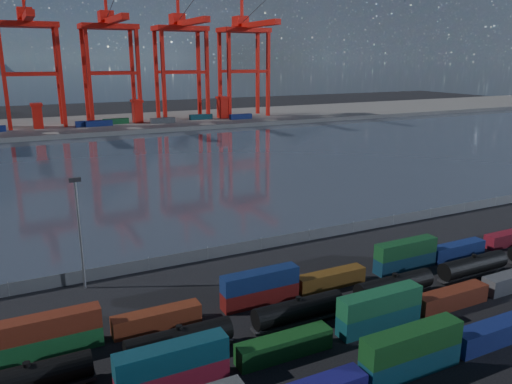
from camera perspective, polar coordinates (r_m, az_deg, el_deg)
name	(u,v)px	position (r m, az deg, el deg)	size (l,w,h in m)	color
ground	(361,322)	(67.03, 11.90, -14.36)	(700.00, 700.00, 0.00)	black
harbor_water	(148,167)	(158.06, -12.24, 2.82)	(700.00, 700.00, 0.00)	#2F3644
far_quay	(93,125)	(259.73, -18.17, 7.33)	(700.00, 70.00, 2.00)	#514F4C
container_row_mid	(331,329)	(61.42, 8.56, -15.20)	(140.41, 2.34, 4.99)	#36393A
container_row_north	(254,293)	(68.98, -0.19, -11.51)	(139.74, 2.25, 4.79)	#120F4D
tanker_string	(435,276)	(78.01, 19.81, -9.01)	(121.05, 2.70, 3.86)	black
waterfront_fence	(261,244)	(87.96, 0.58, -5.97)	(160.12, 0.12, 2.20)	#595B5E
yard_light_mast	(79,228)	(75.15, -19.53, -3.88)	(1.60, 0.40, 16.60)	slate
gantry_cranes	(70,38)	(250.23, -20.46, 16.18)	(201.01, 49.94, 67.62)	red
quay_containers	(72,125)	(243.74, -20.25, 7.23)	(172.58, 10.99, 2.60)	navy
straddle_carriers	(89,113)	(248.78, -18.51, 8.58)	(140.00, 7.00, 11.10)	red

